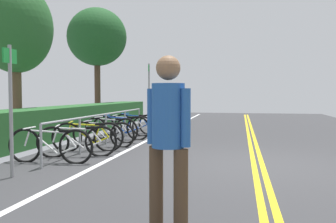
% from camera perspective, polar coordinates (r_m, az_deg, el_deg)
% --- Properties ---
extents(ground_plane, '(37.78, 10.08, 0.05)m').
position_cam_1_polar(ground_plane, '(7.38, 13.98, -8.35)').
color(ground_plane, '#353538').
extents(centre_line_yellow_inner, '(34.01, 0.10, 0.00)m').
position_cam_1_polar(centre_line_yellow_inner, '(7.38, 14.61, -8.15)').
color(centre_line_yellow_inner, gold).
rests_on(centre_line_yellow_inner, ground_plane).
extents(centre_line_yellow_outer, '(34.01, 0.10, 0.00)m').
position_cam_1_polar(centre_line_yellow_outer, '(7.37, 13.35, -8.14)').
color(centre_line_yellow_outer, gold).
rests_on(centre_line_yellow_outer, ground_plane).
extents(bike_lane_stripe_white, '(34.01, 0.12, 0.00)m').
position_cam_1_polar(bike_lane_stripe_white, '(7.85, -9.16, -7.42)').
color(bike_lane_stripe_white, white).
rests_on(bike_lane_stripe_white, ground_plane).
extents(bike_rack, '(6.64, 0.05, 0.86)m').
position_cam_1_polar(bike_rack, '(10.06, -9.73, -1.46)').
color(bike_rack, '#9EA0A5').
rests_on(bike_rack, ground_plane).
extents(bicycle_0, '(0.46, 1.82, 0.74)m').
position_cam_1_polar(bicycle_0, '(7.69, -18.03, -5.13)').
color(bicycle_0, black).
rests_on(bicycle_0, ground_plane).
extents(bicycle_1, '(0.66, 1.68, 0.73)m').
position_cam_1_polar(bicycle_1, '(8.25, -14.08, -4.57)').
color(bicycle_1, black).
rests_on(bicycle_1, ground_plane).
extents(bicycle_2, '(0.60, 1.68, 0.75)m').
position_cam_1_polar(bicycle_2, '(8.98, -12.48, -3.89)').
color(bicycle_2, black).
rests_on(bicycle_2, ground_plane).
extents(bicycle_3, '(0.46, 1.78, 0.71)m').
position_cam_1_polar(bicycle_3, '(9.69, -10.17, -3.50)').
color(bicycle_3, black).
rests_on(bicycle_3, ground_plane).
extents(bicycle_4, '(0.46, 1.70, 0.76)m').
position_cam_1_polar(bicycle_4, '(10.52, -8.97, -2.86)').
color(bicycle_4, black).
rests_on(bicycle_4, ground_plane).
extents(bicycle_5, '(0.46, 1.84, 0.77)m').
position_cam_1_polar(bicycle_5, '(11.12, -7.41, -2.51)').
color(bicycle_5, black).
rests_on(bicycle_5, ground_plane).
extents(bicycle_6, '(0.46, 1.73, 0.72)m').
position_cam_1_polar(bicycle_6, '(12.01, -6.44, -2.24)').
color(bicycle_6, black).
rests_on(bicycle_6, ground_plane).
extents(bicycle_7, '(0.63, 1.67, 0.72)m').
position_cam_1_polar(bicycle_7, '(12.81, -5.21, -1.90)').
color(bicycle_7, black).
rests_on(bicycle_7, ground_plane).
extents(pedestrian, '(0.32, 0.46, 1.76)m').
position_cam_1_polar(pedestrian, '(3.51, 0.03, -3.30)').
color(pedestrian, '#4C3826').
rests_on(pedestrian, ground_plane).
extents(sign_post_near, '(0.36, 0.06, 2.20)m').
position_cam_1_polar(sign_post_near, '(6.52, -23.52, 1.96)').
color(sign_post_near, gray).
rests_on(sign_post_near, ground_plane).
extents(sign_post_far, '(0.36, 0.09, 2.54)m').
position_cam_1_polar(sign_post_far, '(14.02, -3.00, 3.33)').
color(sign_post_far, gray).
rests_on(sign_post_far, ground_plane).
extents(hedge_backdrop, '(15.59, 1.22, 0.96)m').
position_cam_1_polar(hedge_backdrop, '(12.31, -16.38, -1.52)').
color(hedge_backdrop, '#235626').
rests_on(hedge_backdrop, ground_plane).
extents(tree_mid, '(2.32, 2.32, 4.88)m').
position_cam_1_polar(tree_mid, '(12.60, -22.92, 11.91)').
color(tree_mid, brown).
rests_on(tree_mid, ground_plane).
extents(tree_far_right, '(2.91, 2.91, 5.59)m').
position_cam_1_polar(tree_far_right, '(18.55, -11.10, 11.34)').
color(tree_far_right, '#473323').
rests_on(tree_far_right, ground_plane).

